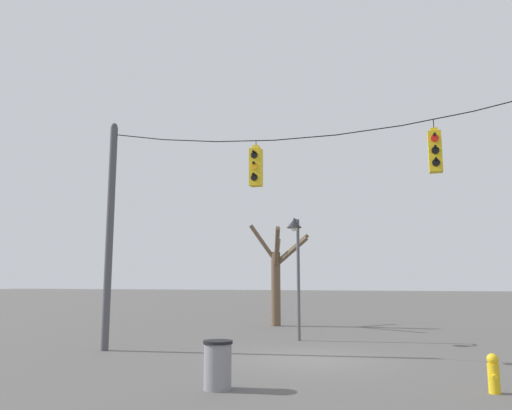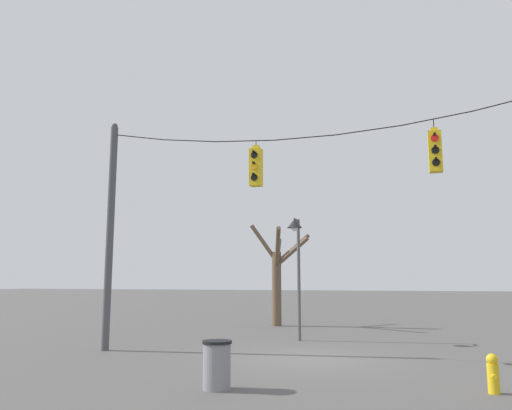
% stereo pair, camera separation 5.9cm
% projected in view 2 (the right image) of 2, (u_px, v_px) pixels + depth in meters
% --- Properties ---
extents(ground_plane, '(200.00, 200.00, 0.00)m').
position_uv_depth(ground_plane, '(309.00, 359.00, 13.89)').
color(ground_plane, '#565451').
extents(utility_pole_left, '(0.24, 0.24, 7.36)m').
position_uv_depth(utility_pole_left, '(110.00, 233.00, 16.10)').
color(utility_pole_left, '#4C4C51').
rests_on(utility_pole_left, ground_plane).
extents(span_wire, '(12.86, 0.03, 0.69)m').
position_uv_depth(span_wire, '(304.00, 130.00, 14.65)').
color(span_wire, black).
extents(traffic_light_over_intersection, '(0.34, 0.58, 1.39)m').
position_uv_depth(traffic_light_over_intersection, '(256.00, 167.00, 14.93)').
color(traffic_light_over_intersection, yellow).
extents(traffic_light_near_left_pole, '(0.34, 0.58, 1.46)m').
position_uv_depth(traffic_light_near_left_pole, '(435.00, 151.00, 13.45)').
color(traffic_light_near_left_pole, yellow).
extents(street_lamp, '(0.55, 0.94, 4.44)m').
position_uv_depth(street_lamp, '(296.00, 243.00, 18.27)').
color(street_lamp, '#515156').
rests_on(street_lamp, ground_plane).
extents(bare_tree, '(3.00, 4.28, 4.92)m').
position_uv_depth(bare_tree, '(278.00, 273.00, 24.34)').
color(bare_tree, brown).
rests_on(bare_tree, ground_plane).
extents(fire_hydrant, '(0.22, 0.30, 0.75)m').
position_uv_depth(fire_hydrant, '(493.00, 373.00, 9.65)').
color(fire_hydrant, gold).
rests_on(fire_hydrant, ground_plane).
extents(trash_bin, '(0.60, 0.60, 0.95)m').
position_uv_depth(trash_bin, '(217.00, 365.00, 10.04)').
color(trash_bin, gray).
rests_on(trash_bin, ground_plane).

